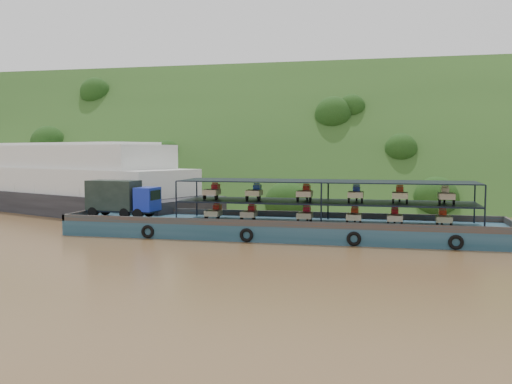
# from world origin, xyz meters

# --- Properties ---
(ground) EXTENTS (160.00, 160.00, 0.00)m
(ground) POSITION_xyz_m (0.00, 0.00, 0.00)
(ground) COLOR brown
(ground) RESTS_ON ground
(hillside) EXTENTS (140.00, 39.60, 39.60)m
(hillside) POSITION_xyz_m (0.00, 36.00, 0.00)
(hillside) COLOR #203C16
(hillside) RESTS_ON ground
(cargo_barge) EXTENTS (35.00, 7.18, 4.54)m
(cargo_barge) POSITION_xyz_m (0.29, -1.81, 1.09)
(cargo_barge) COLOR #143948
(cargo_barge) RESTS_ON ground
(passenger_ferry) EXTENTS (39.18, 23.74, 7.79)m
(passenger_ferry) POSITION_xyz_m (-25.94, 11.60, 3.37)
(passenger_ferry) COLOR black
(passenger_ferry) RESTS_ON ground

